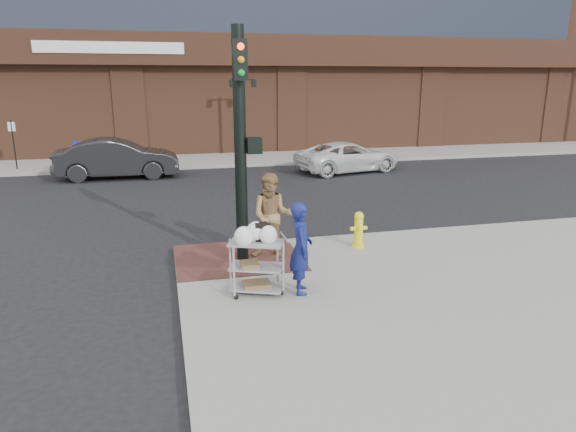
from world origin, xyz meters
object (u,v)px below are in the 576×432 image
object	(u,v)px
sedan_dark	(117,159)
woman_blue	(301,248)
traffic_signal_pole	(241,140)
lamp_post	(244,109)
fire_hydrant	(359,229)
minivan_white	(348,157)
utility_cart	(256,262)
pedestrian_tan	(272,216)

from	to	relation	value
sedan_dark	woman_blue	bearing A→B (deg)	-162.36
traffic_signal_pole	sedan_dark	distance (m)	12.43
lamp_post	woman_blue	xyz separation A→B (m)	(-1.72, -17.30, -1.59)
lamp_post	fire_hydrant	xyz separation A→B (m)	(0.34, -15.02, -2.02)
minivan_white	utility_cart	xyz separation A→B (m)	(-6.57, -12.83, 0.10)
traffic_signal_pole	utility_cart	distance (m)	2.82
lamp_post	minivan_white	bearing A→B (deg)	-47.02
minivan_white	fire_hydrant	distance (m)	11.31
minivan_white	fire_hydrant	bearing A→B (deg)	148.21
utility_cart	fire_hydrant	bearing A→B (deg)	36.52
sedan_dark	fire_hydrant	bearing A→B (deg)	-150.79
minivan_white	pedestrian_tan	bearing A→B (deg)	139.00
lamp_post	minivan_white	size ratio (longest dim) A/B	0.83
lamp_post	traffic_signal_pole	bearing A→B (deg)	-99.24
pedestrian_tan	minivan_white	world-z (taller)	pedestrian_tan
traffic_signal_pole	minivan_white	world-z (taller)	traffic_signal_pole
minivan_white	fire_hydrant	size ratio (longest dim) A/B	5.47
traffic_signal_pole	sedan_dark	bearing A→B (deg)	106.54
traffic_signal_pole	minivan_white	size ratio (longest dim) A/B	1.04
traffic_signal_pole	minivan_white	xyz separation A→B (m)	(6.50, 10.91, -2.16)
sedan_dark	minivan_white	size ratio (longest dim) A/B	1.05
pedestrian_tan	utility_cart	xyz separation A→B (m)	(-0.72, -1.92, -0.35)
minivan_white	traffic_signal_pole	bearing A→B (deg)	136.40
lamp_post	pedestrian_tan	bearing A→B (deg)	-96.83
traffic_signal_pole	utility_cart	bearing A→B (deg)	-91.90
lamp_post	minivan_white	xyz separation A→B (m)	(4.03, -4.32, -1.95)
lamp_post	pedestrian_tan	xyz separation A→B (m)	(-1.82, -15.23, -1.50)
woman_blue	utility_cart	distance (m)	0.88
sedan_dark	minivan_white	distance (m)	10.03
lamp_post	minivan_white	distance (m)	6.22
woman_blue	traffic_signal_pole	bearing A→B (deg)	30.53
sedan_dark	fire_hydrant	distance (m)	13.17
lamp_post	utility_cart	world-z (taller)	lamp_post
utility_cart	sedan_dark	bearing A→B (deg)	104.06
fire_hydrant	utility_cart	bearing A→B (deg)	-143.48
woman_blue	pedestrian_tan	bearing A→B (deg)	13.37
traffic_signal_pole	lamp_post	bearing A→B (deg)	80.76
woman_blue	sedan_dark	xyz separation A→B (m)	(-4.25, 13.84, -0.20)
pedestrian_tan	sedan_dark	size ratio (longest dim) A/B	0.38
sedan_dark	utility_cart	world-z (taller)	sedan_dark
lamp_post	fire_hydrant	size ratio (longest dim) A/B	4.56
utility_cart	minivan_white	bearing A→B (deg)	62.89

